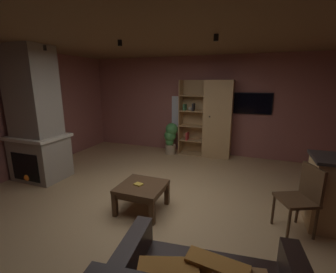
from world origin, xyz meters
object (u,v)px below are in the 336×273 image
at_px(stone_fireplace, 36,122).
at_px(potted_floor_plant, 171,137).
at_px(coffee_table, 142,190).
at_px(dining_chair, 302,195).
at_px(table_book_0, 138,184).
at_px(wall_mounted_tv, 252,103).
at_px(bookshelf_cabinet, 214,120).

xyz_separation_m(stone_fireplace, potted_floor_plant, (1.97, 2.44, -0.70)).
distance_m(coffee_table, dining_chair, 2.22).
distance_m(stone_fireplace, table_book_0, 2.60).
relative_size(stone_fireplace, table_book_0, 21.34).
bearing_deg(dining_chair, table_book_0, -173.15).
relative_size(coffee_table, dining_chair, 0.74).
distance_m(table_book_0, dining_chair, 2.26).
xyz_separation_m(coffee_table, dining_chair, (2.20, 0.26, 0.19)).
distance_m(stone_fireplace, wall_mounted_tv, 4.91).
bearing_deg(dining_chair, coffee_table, -173.36).
distance_m(stone_fireplace, bookshelf_cabinet, 4.07).
height_order(stone_fireplace, table_book_0, stone_fireplace).
relative_size(bookshelf_cabinet, potted_floor_plant, 2.31).
bearing_deg(table_book_0, wall_mounted_tv, 64.86).
relative_size(table_book_0, dining_chair, 0.13).
distance_m(stone_fireplace, potted_floor_plant, 3.21).
height_order(coffee_table, dining_chair, dining_chair).
bearing_deg(bookshelf_cabinet, potted_floor_plant, -170.05).
distance_m(bookshelf_cabinet, dining_chair, 3.24).
bearing_deg(bookshelf_cabinet, dining_chair, -59.91).
distance_m(coffee_table, table_book_0, 0.11).
bearing_deg(wall_mounted_tv, coffee_table, -114.52).
bearing_deg(potted_floor_plant, bookshelf_cabinet, 9.95).
height_order(dining_chair, potted_floor_plant, dining_chair).
height_order(bookshelf_cabinet, wall_mounted_tv, bookshelf_cabinet).
distance_m(stone_fireplace, dining_chair, 4.75).
height_order(stone_fireplace, potted_floor_plant, stone_fireplace).
xyz_separation_m(dining_chair, wall_mounted_tv, (-0.72, 2.99, 0.89)).
xyz_separation_m(stone_fireplace, coffee_table, (2.51, -0.39, -0.85)).
height_order(stone_fireplace, dining_chair, stone_fireplace).
relative_size(bookshelf_cabinet, table_book_0, 16.28).
bearing_deg(dining_chair, stone_fireplace, 178.36).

